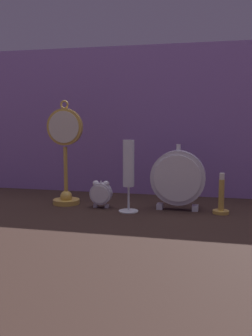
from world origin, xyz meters
name	(u,v)px	position (x,y,z in m)	size (l,w,h in m)	color
ground_plane	(120,213)	(0.00, 0.00, 0.00)	(4.00, 4.00, 0.00)	black
fabric_backdrop_drape	(140,121)	(0.00, 0.33, 0.29)	(1.63, 0.01, 0.57)	#8460A8
pocket_watch_on_stand	(65,156)	(-0.22, 0.09, 0.17)	(0.13, 0.09, 0.36)	gold
alarm_clock_twin_bell	(101,193)	(-0.08, 0.06, 0.05)	(0.07, 0.03, 0.09)	silver
mantel_clock_silver	(178,178)	(0.17, 0.09, 0.11)	(0.18, 0.04, 0.22)	silver
champagne_flute	(129,170)	(0.02, 0.03, 0.14)	(0.06, 0.06, 0.23)	silver
brass_candlestick	(221,201)	(0.31, 0.07, 0.04)	(0.05, 0.05, 0.13)	gold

